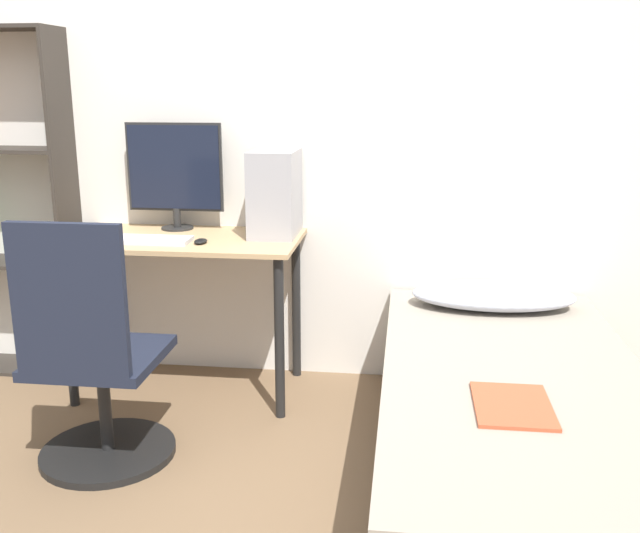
{
  "coord_description": "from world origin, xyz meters",
  "views": [
    {
      "loc": [
        0.67,
        -2.12,
        1.46
      ],
      "look_at": [
        0.33,
        0.61,
        0.75
      ],
      "focal_mm": 40.0,
      "sensor_mm": 36.0,
      "label": 1
    }
  ],
  "objects_px": {
    "keyboard": "(153,240)",
    "monitor": "(175,171)",
    "bed": "(511,432)",
    "pc_tower": "(275,193)",
    "office_chair": "(94,375)"
  },
  "relations": [
    {
      "from": "monitor",
      "to": "keyboard",
      "type": "bearing_deg",
      "value": -92.97
    },
    {
      "from": "keyboard",
      "to": "pc_tower",
      "type": "bearing_deg",
      "value": 23.14
    },
    {
      "from": "office_chair",
      "to": "pc_tower",
      "type": "relative_size",
      "value": 2.51
    },
    {
      "from": "monitor",
      "to": "office_chair",
      "type": "bearing_deg",
      "value": -93.1
    },
    {
      "from": "bed",
      "to": "monitor",
      "type": "relative_size",
      "value": 3.93
    },
    {
      "from": "pc_tower",
      "to": "bed",
      "type": "bearing_deg",
      "value": -39.27
    },
    {
      "from": "pc_tower",
      "to": "keyboard",
      "type": "bearing_deg",
      "value": -156.86
    },
    {
      "from": "bed",
      "to": "pc_tower",
      "type": "height_order",
      "value": "pc_tower"
    },
    {
      "from": "office_chair",
      "to": "keyboard",
      "type": "xyz_separation_m",
      "value": [
        0.03,
        0.61,
        0.4
      ]
    },
    {
      "from": "office_chair",
      "to": "keyboard",
      "type": "bearing_deg",
      "value": 86.84
    },
    {
      "from": "monitor",
      "to": "pc_tower",
      "type": "distance_m",
      "value": 0.52
    },
    {
      "from": "office_chair",
      "to": "pc_tower",
      "type": "distance_m",
      "value": 1.16
    },
    {
      "from": "bed",
      "to": "monitor",
      "type": "xyz_separation_m",
      "value": [
        -1.52,
        0.91,
        0.81
      ]
    },
    {
      "from": "keyboard",
      "to": "monitor",
      "type": "bearing_deg",
      "value": 87.03
    },
    {
      "from": "monitor",
      "to": "pc_tower",
      "type": "xyz_separation_m",
      "value": [
        0.51,
        -0.08,
        -0.08
      ]
    }
  ]
}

